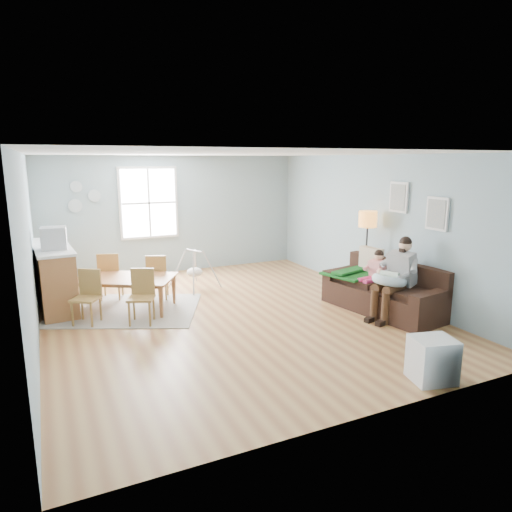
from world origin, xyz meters
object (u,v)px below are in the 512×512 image
counter (54,276)px  monitor (54,238)px  chair_sw (88,293)px  storage_cube (432,360)px  chair_se (142,293)px  sofa (385,294)px  toddler (375,269)px  dining_table (125,294)px  chair_nw (110,273)px  father (396,275)px  chair_ne (157,274)px  floor_lamp (367,227)px  baby_swing (195,271)px

counter → monitor: size_ratio=4.82×
chair_sw → monitor: size_ratio=2.06×
storage_cube → chair_se: chair_se is taller
storage_cube → counter: counter is taller
sofa → toddler: size_ratio=2.71×
sofa → dining_table: 4.56m
sofa → chair_nw: chair_nw is taller
father → storage_cube: bearing=-120.9°
chair_nw → chair_ne: 0.88m
father → floor_lamp: floor_lamp is taller
storage_cube → chair_nw: (-3.00, 4.99, 0.25)m
sofa → chair_se: chair_se is taller
chair_sw → father: bearing=-22.4°
chair_sw → chair_se: 0.87m
baby_swing → chair_nw: bearing=-177.4°
monitor → chair_se: bearing=-42.5°
sofa → chair_nw: size_ratio=2.46×
floor_lamp → chair_se: (-4.15, 0.44, -0.88)m
storage_cube → chair_nw: 5.82m
chair_sw → monitor: monitor is taller
father → monitor: monitor is taller
toddler → counter: bearing=153.5°
father → counter: size_ratio=0.67×
sofa → storage_cube: size_ratio=3.92×
chair_se → chair_ne: bearing=65.4°
monitor → baby_swing: (2.59, 0.43, -0.95)m
dining_table → chair_nw: (-0.15, 0.73, 0.22)m
father → chair_nw: bearing=144.0°
chair_ne → toddler: bearing=-32.9°
toddler → storage_cube: 2.76m
chair_ne → storage_cube: bearing=-64.6°
sofa → floor_lamp: bearing=77.0°
floor_lamp → chair_nw: (-4.44, 1.91, -0.86)m
toddler → storage_cube: bearing=-114.9°
monitor → sofa: bearing=-24.4°
dining_table → chair_se: chair_se is taller
sofa → chair_nw: (-4.26, 2.71, 0.21)m
baby_swing → chair_ne: bearing=-153.5°
chair_se → chair_nw: chair_nw is taller
sofa → counter: counter is taller
toddler → dining_table: toddler is taller
dining_table → sofa: bearing=5.3°
floor_lamp → chair_sw: floor_lamp is taller
floor_lamp → baby_swing: 3.55m
monitor → floor_lamp: bearing=-16.1°
father → chair_sw: bearing=157.6°
chair_sw → chair_ne: (1.30, 0.75, -0.00)m
sofa → monitor: bearing=155.6°
chair_sw → monitor: bearing=118.9°
toddler → chair_se: size_ratio=0.94×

